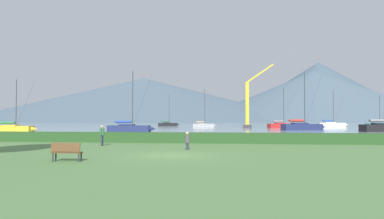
{
  "coord_description": "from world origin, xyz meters",
  "views": [
    {
      "loc": [
        3.79,
        -20.64,
        2.14
      ],
      "look_at": [
        -5.19,
        50.21,
        4.07
      ],
      "focal_mm": 33.28,
      "sensor_mm": 36.0,
      "label": 1
    }
  ],
  "objects_px": {
    "sailboat_slip_2": "(332,124)",
    "sailboat_slip_6": "(378,125)",
    "person_seated_viewer": "(187,140)",
    "dock_crane": "(248,108)",
    "sailboat_slip_8": "(130,128)",
    "sailboat_slip_0": "(302,126)",
    "sailboat_slip_5": "(203,125)",
    "person_standing_walker": "(102,134)",
    "park_bench_near_path": "(67,151)",
    "sailboat_slip_3": "(13,128)",
    "sailboat_slip_9": "(168,124)",
    "sailboat_slip_7": "(282,125)"
  },
  "relations": [
    {
      "from": "sailboat_slip_2",
      "to": "sailboat_slip_6",
      "type": "height_order",
      "value": "sailboat_slip_2"
    },
    {
      "from": "person_seated_viewer",
      "to": "dock_crane",
      "type": "relative_size",
      "value": 0.08
    },
    {
      "from": "sailboat_slip_8",
      "to": "person_seated_viewer",
      "type": "bearing_deg",
      "value": -71.96
    },
    {
      "from": "sailboat_slip_0",
      "to": "sailboat_slip_5",
      "type": "xyz_separation_m",
      "value": [
        -21.48,
        22.66,
        -0.17
      ]
    },
    {
      "from": "person_standing_walker",
      "to": "dock_crane",
      "type": "xyz_separation_m",
      "value": [
        13.4,
        57.78,
        3.86
      ]
    },
    {
      "from": "park_bench_near_path",
      "to": "dock_crane",
      "type": "height_order",
      "value": "dock_crane"
    },
    {
      "from": "sailboat_slip_3",
      "to": "sailboat_slip_9",
      "type": "distance_m",
      "value": 56.7
    },
    {
      "from": "sailboat_slip_3",
      "to": "sailboat_slip_0",
      "type": "bearing_deg",
      "value": 11.92
    },
    {
      "from": "sailboat_slip_5",
      "to": "dock_crane",
      "type": "xyz_separation_m",
      "value": [
        11.58,
        -8.82,
        4.27
      ]
    },
    {
      "from": "sailboat_slip_2",
      "to": "sailboat_slip_3",
      "type": "distance_m",
      "value": 78.58
    },
    {
      "from": "sailboat_slip_5",
      "to": "person_seated_viewer",
      "type": "bearing_deg",
      "value": -98.73
    },
    {
      "from": "sailboat_slip_5",
      "to": "person_standing_walker",
      "type": "distance_m",
      "value": 66.63
    },
    {
      "from": "sailboat_slip_7",
      "to": "sailboat_slip_2",
      "type": "bearing_deg",
      "value": 25.15
    },
    {
      "from": "person_seated_viewer",
      "to": "person_standing_walker",
      "type": "relative_size",
      "value": 0.76
    },
    {
      "from": "sailboat_slip_5",
      "to": "person_standing_walker",
      "type": "height_order",
      "value": "sailboat_slip_5"
    },
    {
      "from": "sailboat_slip_5",
      "to": "sailboat_slip_7",
      "type": "bearing_deg",
      "value": -30.83
    },
    {
      "from": "sailboat_slip_2",
      "to": "person_seated_viewer",
      "type": "bearing_deg",
      "value": -115.34
    },
    {
      "from": "person_standing_walker",
      "to": "sailboat_slip_0",
      "type": "bearing_deg",
      "value": 63.09
    },
    {
      "from": "sailboat_slip_5",
      "to": "dock_crane",
      "type": "relative_size",
      "value": 0.66
    },
    {
      "from": "sailboat_slip_6",
      "to": "dock_crane",
      "type": "distance_m",
      "value": 37.45
    },
    {
      "from": "sailboat_slip_6",
      "to": "sailboat_slip_8",
      "type": "xyz_separation_m",
      "value": [
        -54.79,
        -41.95,
        0.07
      ]
    },
    {
      "from": "sailboat_slip_8",
      "to": "person_standing_walker",
      "type": "bearing_deg",
      "value": -82.39
    },
    {
      "from": "sailboat_slip_3",
      "to": "sailboat_slip_9",
      "type": "xyz_separation_m",
      "value": [
        15.26,
        54.61,
        -0.03
      ]
    },
    {
      "from": "sailboat_slip_0",
      "to": "sailboat_slip_5",
      "type": "distance_m",
      "value": 31.22
    },
    {
      "from": "sailboat_slip_5",
      "to": "sailboat_slip_6",
      "type": "relative_size",
      "value": 1.2
    },
    {
      "from": "dock_crane",
      "to": "person_standing_walker",
      "type": "bearing_deg",
      "value": -103.05
    },
    {
      "from": "sailboat_slip_5",
      "to": "person_standing_walker",
      "type": "xyz_separation_m",
      "value": [
        -1.81,
        -66.6,
        0.41
      ]
    },
    {
      "from": "sailboat_slip_3",
      "to": "sailboat_slip_9",
      "type": "height_order",
      "value": "sailboat_slip_9"
    },
    {
      "from": "sailboat_slip_2",
      "to": "dock_crane",
      "type": "distance_m",
      "value": 29.06
    },
    {
      "from": "park_bench_near_path",
      "to": "dock_crane",
      "type": "distance_m",
      "value": 69.15
    },
    {
      "from": "sailboat_slip_6",
      "to": "sailboat_slip_8",
      "type": "height_order",
      "value": "sailboat_slip_8"
    },
    {
      "from": "sailboat_slip_7",
      "to": "person_seated_viewer",
      "type": "relative_size",
      "value": 7.72
    },
    {
      "from": "sailboat_slip_2",
      "to": "sailboat_slip_3",
      "type": "xyz_separation_m",
      "value": [
        -62.6,
        -47.5,
        -0.07
      ]
    },
    {
      "from": "sailboat_slip_7",
      "to": "person_standing_walker",
      "type": "height_order",
      "value": "sailboat_slip_7"
    },
    {
      "from": "sailboat_slip_0",
      "to": "sailboat_slip_9",
      "type": "height_order",
      "value": "sailboat_slip_0"
    },
    {
      "from": "sailboat_slip_0",
      "to": "sailboat_slip_2",
      "type": "relative_size",
      "value": 1.11
    },
    {
      "from": "sailboat_slip_6",
      "to": "person_standing_walker",
      "type": "xyz_separation_m",
      "value": [
        -47.77,
        -72.05,
        0.38
      ]
    },
    {
      "from": "sailboat_slip_5",
      "to": "park_bench_near_path",
      "type": "bearing_deg",
      "value": -102.94
    },
    {
      "from": "sailboat_slip_2",
      "to": "sailboat_slip_6",
      "type": "distance_m",
      "value": 11.46
    },
    {
      "from": "sailboat_slip_8",
      "to": "sailboat_slip_9",
      "type": "relative_size",
      "value": 1.03
    },
    {
      "from": "sailboat_slip_2",
      "to": "sailboat_slip_7",
      "type": "bearing_deg",
      "value": -141.01
    },
    {
      "from": "sailboat_slip_2",
      "to": "person_standing_walker",
      "type": "distance_m",
      "value": 83.23
    },
    {
      "from": "sailboat_slip_5",
      "to": "sailboat_slip_7",
      "type": "xyz_separation_m",
      "value": [
        19.66,
        -6.24,
        0.07
      ]
    },
    {
      "from": "sailboat_slip_3",
      "to": "dock_crane",
      "type": "xyz_separation_m",
      "value": [
        39.37,
        30.55,
        4.22
      ]
    },
    {
      "from": "sailboat_slip_0",
      "to": "sailboat_slip_2",
      "type": "height_order",
      "value": "sailboat_slip_0"
    },
    {
      "from": "sailboat_slip_7",
      "to": "dock_crane",
      "type": "xyz_separation_m",
      "value": [
        -8.08,
        -2.57,
        4.2
      ]
    },
    {
      "from": "sailboat_slip_0",
      "to": "sailboat_slip_6",
      "type": "relative_size",
      "value": 1.33
    },
    {
      "from": "sailboat_slip_8",
      "to": "sailboat_slip_6",
      "type": "bearing_deg",
      "value": 31.92
    },
    {
      "from": "sailboat_slip_7",
      "to": "park_bench_near_path",
      "type": "bearing_deg",
      "value": -123.65
    },
    {
      "from": "sailboat_slip_7",
      "to": "person_standing_walker",
      "type": "bearing_deg",
      "value": -127.97
    }
  ]
}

